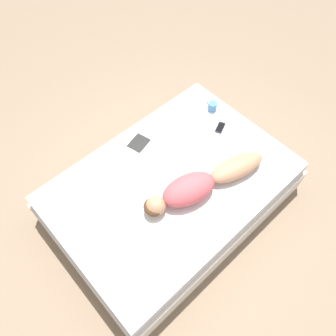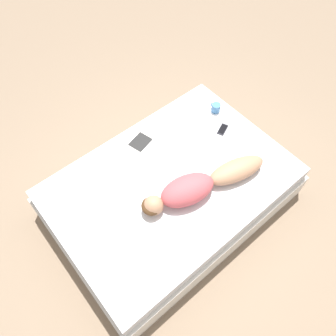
# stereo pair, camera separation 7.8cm
# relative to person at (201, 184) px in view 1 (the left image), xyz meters

# --- Properties ---
(ground_plane) EXTENTS (12.00, 12.00, 0.00)m
(ground_plane) POSITION_rel_person_xyz_m (0.26, 0.13, -0.59)
(ground_plane) COLOR #7A6651
(bed) EXTENTS (1.62, 2.32, 0.49)m
(bed) POSITION_rel_person_xyz_m (0.26, 0.13, -0.35)
(bed) COLOR beige
(bed) RESTS_ON ground_plane
(person) EXTENTS (0.51, 1.27, 0.22)m
(person) POSITION_rel_person_xyz_m (0.00, 0.00, 0.00)
(person) COLOR #A37556
(person) RESTS_ON bed
(open_magazine) EXTENTS (0.58, 0.42, 0.01)m
(open_magazine) POSITION_rel_person_xyz_m (0.69, 0.05, -0.10)
(open_magazine) COLOR silver
(open_magazine) RESTS_ON bed
(coffee_mug) EXTENTS (0.13, 0.09, 0.10)m
(coffee_mug) POSITION_rel_person_xyz_m (0.63, -0.82, -0.05)
(coffee_mug) COLOR teal
(coffee_mug) RESTS_ON bed
(cell_phone) EXTENTS (0.13, 0.17, 0.01)m
(cell_phone) POSITION_rel_person_xyz_m (0.38, -0.69, -0.10)
(cell_phone) COLOR black
(cell_phone) RESTS_ON bed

